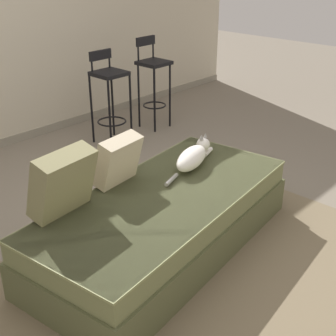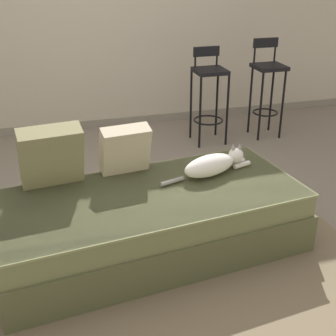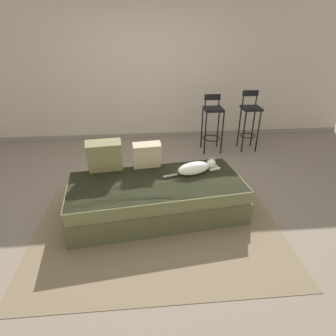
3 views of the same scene
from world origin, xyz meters
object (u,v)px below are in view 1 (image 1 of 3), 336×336
cat (193,156)px  bar_stool_by_doorway (153,75)px  couch (164,221)px  bar_stool_near_window (109,89)px  throw_pillow_middle (118,160)px  throw_pillow_corner (62,183)px

cat → bar_stool_by_doorway: size_ratio=0.70×
bar_stool_by_doorway → couch: bearing=-133.9°
couch → bar_stool_near_window: 2.16m
cat → bar_stool_by_doorway: bearing=52.9°
couch → bar_stool_by_doorway: bar_stool_by_doorway is taller
throw_pillow_middle → bar_stool_near_window: (1.18, 1.47, -0.02)m
cat → throw_pillow_middle: bearing=162.0°
throw_pillow_corner → bar_stool_by_doorway: (2.37, 1.54, -0.03)m
throw_pillow_middle → cat: (0.60, -0.19, -0.11)m
bar_stool_near_window → bar_stool_by_doorway: size_ratio=0.95×
throw_pillow_middle → cat: size_ratio=0.50×
bar_stool_by_doorway → bar_stool_near_window: bearing=-179.9°
bar_stool_near_window → throw_pillow_corner: bearing=-137.8°
couch → bar_stool_near_window: bearing=59.2°
throw_pillow_corner → throw_pillow_middle: size_ratio=1.20×
throw_pillow_middle → bar_stool_near_window: bearing=51.2°
bar_stool_near_window → bar_stool_by_doorway: 0.67m
couch → cat: cat is taller
cat → bar_stool_near_window: size_ratio=0.73×
throw_pillow_corner → bar_stool_near_window: bearing=42.2°
bar_stool_by_doorway → throw_pillow_corner: bearing=-147.0°
throw_pillow_middle → bar_stool_by_doorway: (1.86, 1.47, 0.01)m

